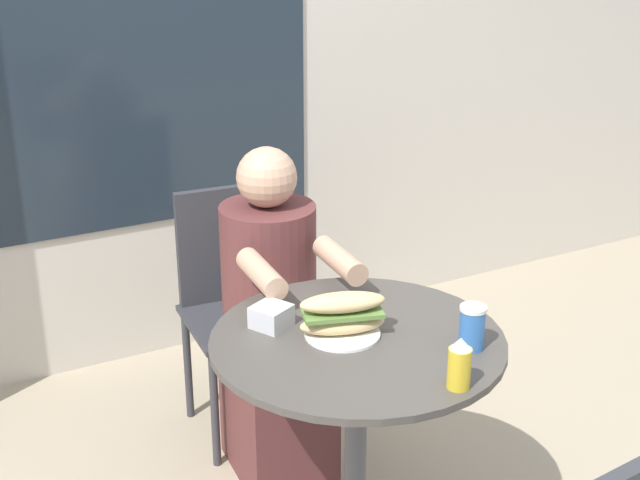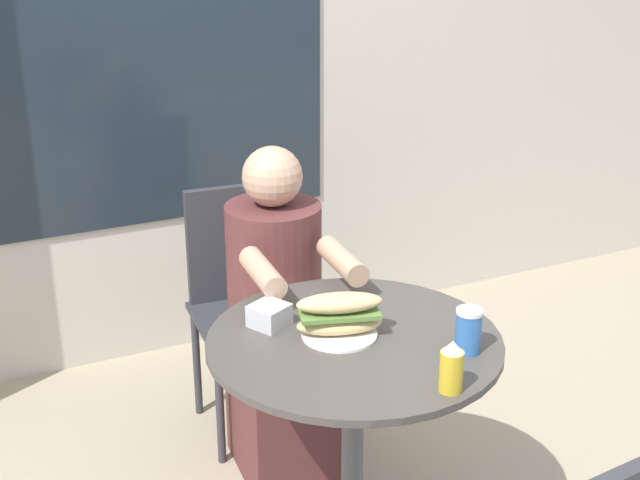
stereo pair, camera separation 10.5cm
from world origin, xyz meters
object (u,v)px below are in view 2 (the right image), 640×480
object	(u,v)px
seated_diner	(279,337)
sandwich_on_plate	(339,316)
diner_chair	(243,287)
cafe_table	(353,404)
condiment_bottle	(451,367)
drink_cup	(469,331)

from	to	relation	value
seated_diner	sandwich_on_plate	size ratio (longest dim) A/B	4.67
diner_chair	seated_diner	world-z (taller)	seated_diner
cafe_table	diner_chair	distance (m)	0.90
condiment_bottle	cafe_table	bearing A→B (deg)	104.09
seated_diner	sandwich_on_plate	distance (m)	0.61
condiment_bottle	sandwich_on_plate	bearing A→B (deg)	107.15
cafe_table	diner_chair	size ratio (longest dim) A/B	0.88
sandwich_on_plate	condiment_bottle	bearing A→B (deg)	-72.85
cafe_table	diner_chair	bearing A→B (deg)	88.19
diner_chair	condiment_bottle	xyz separation A→B (m)	(0.05, -1.22, 0.29)
diner_chair	drink_cup	bearing A→B (deg)	104.92
seated_diner	cafe_table	bearing A→B (deg)	92.77
cafe_table	condiment_bottle	xyz separation A→B (m)	(0.08, -0.32, 0.26)
drink_cup	condiment_bottle	bearing A→B (deg)	-135.59
diner_chair	sandwich_on_plate	xyz separation A→B (m)	(-0.06, -0.87, 0.28)
diner_chair	sandwich_on_plate	bearing A→B (deg)	90.94
cafe_table	drink_cup	size ratio (longest dim) A/B	6.65
sandwich_on_plate	diner_chair	bearing A→B (deg)	86.28
cafe_table	drink_cup	bearing A→B (deg)	-39.39
sandwich_on_plate	drink_cup	world-z (taller)	sandwich_on_plate
diner_chair	drink_cup	world-z (taller)	diner_chair
sandwich_on_plate	condiment_bottle	world-z (taller)	condiment_bottle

